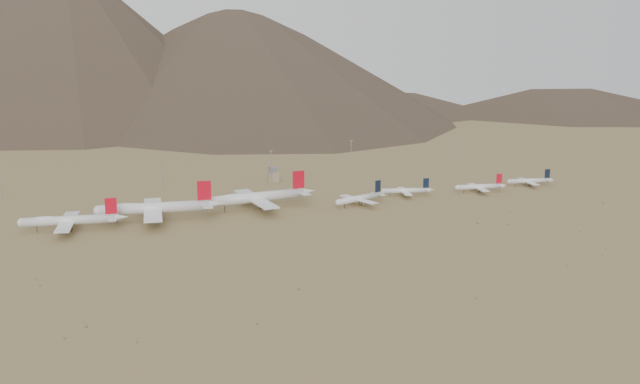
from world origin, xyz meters
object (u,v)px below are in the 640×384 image
object	(u,v)px
widebody_centre	(155,208)
narrowbody_b	(407,191)
narrowbody_a	(361,198)
control_tower	(273,175)
widebody_east	(258,197)
widebody_west	(70,220)

from	to	relation	value
widebody_centre	narrowbody_b	xyz separation A→B (m)	(178.62, 7.96, -4.07)
narrowbody_a	narrowbody_b	size ratio (longest dim) A/B	1.14
narrowbody_b	control_tower	bearing A→B (deg)	146.80
widebody_east	control_tower	distance (m)	88.49
narrowbody_a	widebody_centre	bearing A→B (deg)	157.95
narrowbody_a	control_tower	world-z (taller)	narrowbody_a
widebody_west	narrowbody_b	bearing A→B (deg)	12.13
widebody_centre	control_tower	world-z (taller)	widebody_centre
control_tower	widebody_east	bearing A→B (deg)	-112.65
widebody_centre	narrowbody_a	xyz separation A→B (m)	(136.77, -5.53, -3.36)
widebody_centre	widebody_east	distance (m)	68.58
widebody_east	narrowbody_b	bearing A→B (deg)	-5.73
control_tower	narrowbody_b	bearing A→B (deg)	-46.88
widebody_centre	widebody_east	xyz separation A→B (m)	(68.11, 7.97, -0.21)
widebody_east	narrowbody_a	distance (m)	70.04
widebody_centre	narrowbody_b	distance (m)	178.84
widebody_west	narrowbody_a	size ratio (longest dim) A/B	1.45
widebody_east	narrowbody_a	xyz separation A→B (m)	(68.66, -13.50, -3.15)
widebody_west	control_tower	world-z (taller)	widebody_west
widebody_west	widebody_centre	bearing A→B (deg)	16.06
widebody_centre	narrowbody_b	bearing A→B (deg)	9.12
widebody_east	control_tower	size ratio (longest dim) A/B	6.53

